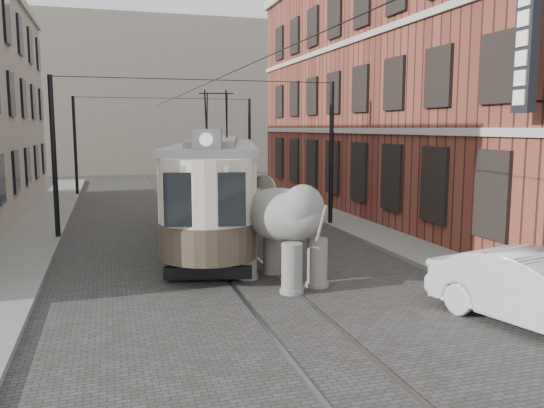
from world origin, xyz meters
name	(u,v)px	position (x,y,z in m)	size (l,w,h in m)	color
ground	(244,269)	(0.00, 0.00, 0.00)	(120.00, 120.00, 0.00)	#3C3937
tram_rails	(244,268)	(0.00, 0.00, 0.01)	(1.54, 80.00, 0.02)	slate
sidewalk_right	(423,253)	(6.00, 0.00, 0.07)	(2.00, 60.00, 0.15)	slate
sidewalk_left	(3,283)	(-6.50, 0.00, 0.07)	(2.00, 60.00, 0.15)	slate
brick_building	(419,89)	(11.00, 9.00, 6.00)	(8.00, 26.00, 12.00)	maroon
distant_block	(146,98)	(0.00, 40.00, 7.00)	(28.00, 10.00, 14.00)	gray
catenary	(207,158)	(-0.20, 5.00, 3.00)	(11.00, 30.20, 6.00)	black
tram	(217,165)	(0.27, 5.40, 2.73)	(2.84, 13.76, 5.46)	beige
elephant	(281,230)	(0.64, -1.70, 1.42)	(2.55, 4.64, 2.84)	slate
parked_car	(539,291)	(4.72, -6.48, 0.78)	(1.65, 4.71, 1.55)	silver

